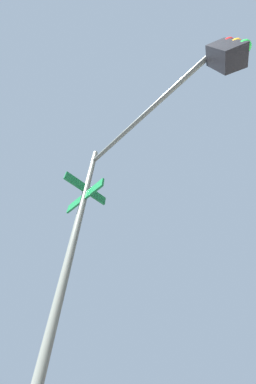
# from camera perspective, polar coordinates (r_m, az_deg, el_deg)

# --- Properties ---
(traffic_signal_near) EXTENTS (1.84, 3.57, 5.57)m
(traffic_signal_near) POSITION_cam_1_polar(r_m,az_deg,el_deg) (2.89, 3.89, 12.45)
(traffic_signal_near) COLOR #474C47
(traffic_signal_near) RESTS_ON ground_plane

